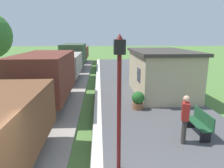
{
  "coord_description": "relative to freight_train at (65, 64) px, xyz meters",
  "views": [
    {
      "loc": [
        0.5,
        -3.01,
        3.89
      ],
      "look_at": [
        1.12,
        6.86,
        1.59
      ],
      "focal_mm": 33.25,
      "sensor_mm": 36.0,
      "label": 1
    }
  ],
  "objects": [
    {
      "name": "potted_planter",
      "position": [
        4.85,
        -7.91,
        -0.8
      ],
      "size": [
        0.64,
        0.64,
        0.92
      ],
      "color": "brown",
      "rests_on": "platform_slab"
    },
    {
      "name": "freight_train",
      "position": [
        0.0,
        0.0,
        0.0
      ],
      "size": [
        2.5,
        32.6,
        2.72
      ],
      "color": "brown",
      "rests_on": "rail_near"
    },
    {
      "name": "lamp_post_near",
      "position": [
        3.41,
        -12.74,
        1.28
      ],
      "size": [
        0.28,
        0.28,
        3.7
      ],
      "color": "#591414",
      "rests_on": "platform_slab"
    },
    {
      "name": "person_waiting",
      "position": [
        5.8,
        -11.41,
        -0.34
      ],
      "size": [
        0.35,
        0.44,
        1.71
      ],
      "rotation": [
        0.0,
        0.0,
        2.81
      ],
      "color": "#38332D",
      "rests_on": "platform_slab"
    },
    {
      "name": "station_hut",
      "position": [
        6.8,
        -5.06,
        0.13
      ],
      "size": [
        3.5,
        5.8,
        2.78
      ],
      "color": "tan",
      "rests_on": "platform_slab"
    },
    {
      "name": "bench_near_hut",
      "position": [
        6.65,
        -10.84,
        -0.8
      ],
      "size": [
        0.42,
        1.5,
        0.91
      ],
      "color": "#1E4C2D",
      "rests_on": "platform_slab"
    }
  ]
}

